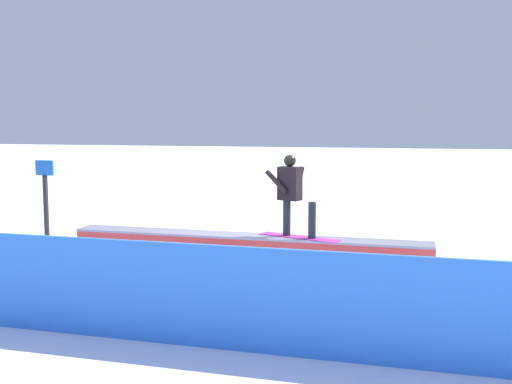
# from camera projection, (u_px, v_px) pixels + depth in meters

# --- Properties ---
(ground_plane) EXTENTS (120.00, 120.00, 0.00)m
(ground_plane) POSITION_uv_depth(u_px,v_px,m) (246.00, 263.00, 11.18)
(ground_plane) COLOR white
(grind_box) EXTENTS (6.79, 0.77, 0.53)m
(grind_box) POSITION_uv_depth(u_px,v_px,m) (246.00, 250.00, 11.15)
(grind_box) COLOR red
(grind_box) RESTS_ON ground_plane
(snowboarder) EXTENTS (1.58, 0.73, 1.50)m
(snowboarder) POSITION_uv_depth(u_px,v_px,m) (292.00, 193.00, 10.85)
(snowboarder) COLOR #C82F97
(snowboarder) RESTS_ON grind_box
(safety_fence) EXTENTS (13.98, 0.46, 1.20)m
(safety_fence) POSITION_uv_depth(u_px,v_px,m) (134.00, 291.00, 7.08)
(safety_fence) COLOR #3177EF
(safety_fence) RESTS_ON ground_plane
(trail_marker) EXTENTS (0.40, 0.10, 1.86)m
(trail_marker) POSITION_uv_depth(u_px,v_px,m) (46.00, 203.00, 11.94)
(trail_marker) COLOR #262628
(trail_marker) RESTS_ON ground_plane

